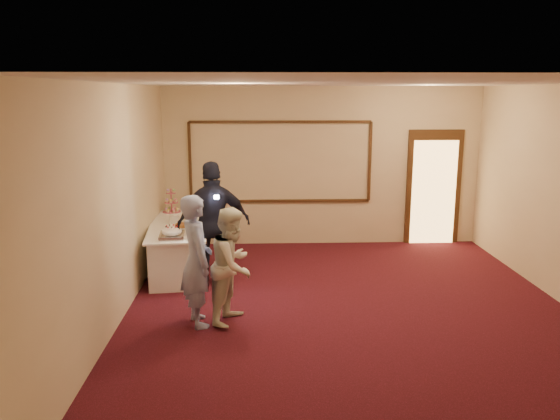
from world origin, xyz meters
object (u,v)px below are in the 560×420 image
(woman, at_px, (233,265))
(buffet_table, at_px, (179,247))
(pavlova_tray, at_px, (172,233))
(man, at_px, (197,261))
(cupcake_stand, at_px, (171,203))
(guest, at_px, (214,224))
(plate_stack_b, at_px, (189,215))
(plate_stack_a, at_px, (174,219))
(tart, at_px, (182,226))

(woman, bearing_deg, buffet_table, 46.73)
(pavlova_tray, distance_m, man, 1.43)
(pavlova_tray, height_order, cupcake_stand, cupcake_stand)
(cupcake_stand, bearing_deg, man, -75.80)
(pavlova_tray, xyz_separation_m, man, (0.51, -1.34, -0.01))
(man, relative_size, guest, 0.88)
(plate_stack_b, height_order, guest, guest)
(cupcake_stand, distance_m, plate_stack_b, 0.74)
(plate_stack_b, bearing_deg, pavlova_tray, -95.04)
(plate_stack_b, relative_size, guest, 0.10)
(plate_stack_a, bearing_deg, cupcake_stand, 101.59)
(pavlova_tray, height_order, plate_stack_b, pavlova_tray)
(woman, bearing_deg, plate_stack_b, 40.68)
(tart, height_order, guest, guest)
(man, bearing_deg, pavlova_tray, 1.14)
(plate_stack_a, bearing_deg, pavlova_tray, -83.41)
(plate_stack_a, bearing_deg, plate_stack_b, 46.30)
(cupcake_stand, xyz_separation_m, woman, (1.24, -3.07, -0.19))
(tart, relative_size, man, 0.17)
(buffet_table, relative_size, pavlova_tray, 4.69)
(buffet_table, relative_size, woman, 1.62)
(cupcake_stand, bearing_deg, plate_stack_a, -78.41)
(cupcake_stand, xyz_separation_m, tart, (0.35, -1.16, -0.14))
(tart, bearing_deg, plate_stack_b, 85.42)
(pavlova_tray, distance_m, cupcake_stand, 1.84)
(plate_stack_a, relative_size, plate_stack_b, 0.85)
(woman, height_order, guest, guest)
(guest, bearing_deg, pavlova_tray, 0.46)
(buffet_table, relative_size, guest, 1.28)
(tart, bearing_deg, woman, -64.95)
(pavlova_tray, distance_m, guest, 0.64)
(pavlova_tray, bearing_deg, woman, -52.62)
(buffet_table, relative_size, plate_stack_b, 12.18)
(cupcake_stand, height_order, plate_stack_a, cupcake_stand)
(tart, relative_size, woman, 0.19)
(cupcake_stand, xyz_separation_m, man, (0.80, -3.15, -0.10))
(buffet_table, bearing_deg, cupcake_stand, 104.39)
(buffet_table, distance_m, cupcake_stand, 1.12)
(buffet_table, bearing_deg, pavlova_tray, -87.14)
(cupcake_stand, relative_size, plate_stack_a, 2.79)
(cupcake_stand, xyz_separation_m, plate_stack_a, (0.17, -0.85, -0.10))
(tart, xyz_separation_m, woman, (0.89, -1.91, -0.05))
(plate_stack_a, xyz_separation_m, woman, (1.07, -2.22, -0.10))
(plate_stack_a, bearing_deg, tart, -60.59)
(plate_stack_b, relative_size, woman, 0.13)
(woman, xyz_separation_m, guest, (-0.35, 1.40, 0.20))
(pavlova_tray, relative_size, woman, 0.35)
(tart, height_order, man, man)
(cupcake_stand, height_order, guest, guest)
(plate_stack_a, height_order, man, man)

